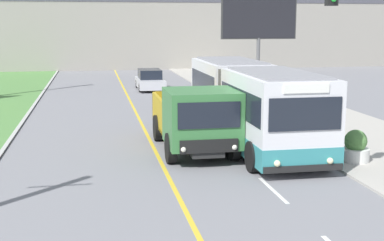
{
  "coord_description": "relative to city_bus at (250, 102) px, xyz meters",
  "views": [
    {
      "loc": [
        -2.21,
        -1.56,
        4.69
      ],
      "look_at": [
        1.1,
        16.17,
        1.4
      ],
      "focal_mm": 50.0,
      "sensor_mm": 36.0,
      "label": 1
    }
  ],
  "objects": [
    {
      "name": "car_distant",
      "position": [
        -2.15,
        17.48,
        -0.87
      ],
      "size": [
        1.8,
        4.3,
        1.45
      ],
      "color": "silver",
      "rests_on": "ground_plane"
    },
    {
      "name": "dump_truck",
      "position": [
        -2.53,
        -1.95,
        -0.3
      ],
      "size": [
        2.53,
        6.28,
        2.45
      ],
      "color": "black",
      "rests_on": "ground_plane"
    },
    {
      "name": "city_bus",
      "position": [
        0.0,
        0.0,
        0.0
      ],
      "size": [
        2.74,
        11.63,
        3.07
      ],
      "color": "silver",
      "rests_on": "ground_plane"
    },
    {
      "name": "billboard_large",
      "position": [
        4.64,
        13.62,
        3.36
      ],
      "size": [
        5.06,
        0.24,
        6.59
      ],
      "color": "#59595B",
      "rests_on": "ground_plane"
    },
    {
      "name": "planter_round_near",
      "position": [
        2.49,
        -4.16,
        -1.01
      ],
      "size": [
        0.95,
        0.95,
        1.08
      ],
      "color": "silver",
      "rests_on": "sidewalk_right"
    },
    {
      "name": "traffic_light_mast",
      "position": [
        1.48,
        -7.09,
        2.46
      ],
      "size": [
        2.28,
        0.32,
        6.34
      ],
      "color": "slate",
      "rests_on": "ground_plane"
    },
    {
      "name": "planter_round_second",
      "position": [
        2.6,
        -0.35,
        -1.01
      ],
      "size": [
        0.94,
        0.94,
        1.08
      ],
      "color": "silver",
      "rests_on": "sidewalk_right"
    }
  ]
}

